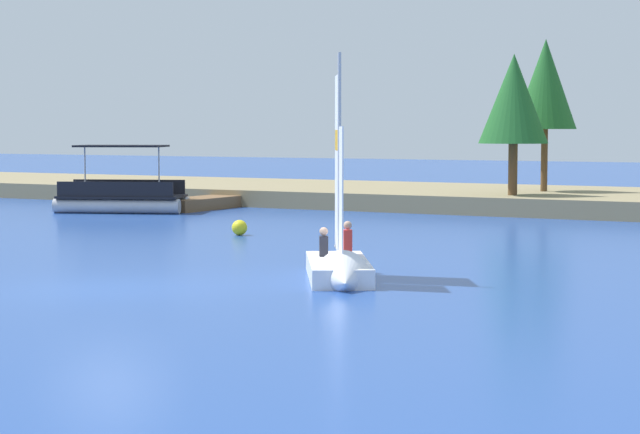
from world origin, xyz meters
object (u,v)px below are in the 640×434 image
channel_buoy (240,228)px  wooden_dock (202,203)px  shoreline_tree_midleft (545,85)px  sailboat (340,265)px  pontoon_boat (122,196)px  shoreline_tree_left (514,99)px

channel_buoy → wooden_dock: bearing=129.9°
shoreline_tree_midleft → channel_buoy: size_ratio=13.05×
sailboat → pontoon_boat: sailboat is taller
shoreline_tree_left → sailboat: (3.72, -22.33, -4.22)m
shoreline_tree_midleft → wooden_dock: 15.62m
shoreline_tree_left → channel_buoy: shoreline_tree_left is taller
pontoon_boat → channel_buoy: (9.92, -6.56, -0.42)m
shoreline_tree_left → channel_buoy: (-4.49, -13.62, -4.38)m
shoreline_tree_left → wooden_dock: size_ratio=1.20×
sailboat → pontoon_boat: (-18.12, 15.27, 0.26)m
pontoon_boat → shoreline_tree_left: bearing=4.1°
shoreline_tree_left → wooden_dock: 13.87m
sailboat → pontoon_boat: bearing=-161.2°
wooden_dock → shoreline_tree_left: bearing=17.8°
wooden_dock → sailboat: size_ratio=0.86×
wooden_dock → shoreline_tree_midleft: bearing=30.3°
wooden_dock → pontoon_boat: 3.60m
shoreline_tree_midleft → shoreline_tree_left: bearing=-93.7°
shoreline_tree_midleft → wooden_dock: shoreline_tree_midleft is taller
wooden_dock → channel_buoy: wooden_dock is taller
sailboat → wooden_dock: bearing=-169.5°
shoreline_tree_midleft → channel_buoy: 18.41m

